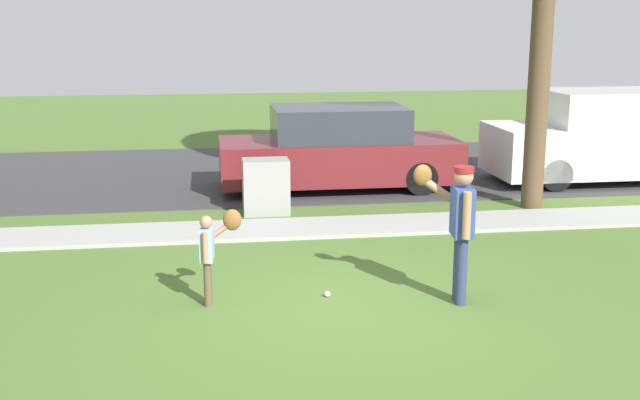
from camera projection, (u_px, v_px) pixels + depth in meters
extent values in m
plane|color=#4C6B2D|center=(312.00, 231.00, 12.72)|extent=(48.00, 48.00, 0.00)
cube|color=#A3A39E|center=(311.00, 228.00, 12.81)|extent=(36.00, 1.20, 0.06)
cube|color=#38383A|center=(281.00, 171.00, 17.63)|extent=(36.00, 6.80, 0.02)
cylinder|color=navy|center=(461.00, 271.00, 9.37)|extent=(0.13, 0.13, 0.83)
cylinder|color=navy|center=(459.00, 267.00, 9.53)|extent=(0.13, 0.13, 0.83)
cube|color=#33478C|center=(462.00, 212.00, 9.30)|extent=(0.27, 0.42, 0.59)
sphere|color=#A87A5B|center=(464.00, 177.00, 9.20)|extent=(0.22, 0.22, 0.22)
cylinder|color=maroon|center=(464.00, 169.00, 9.18)|extent=(0.24, 0.24, 0.07)
cylinder|color=#A87A5B|center=(467.00, 215.00, 9.05)|extent=(0.10, 0.10, 0.55)
cylinder|color=#A87A5B|center=(438.00, 190.00, 9.48)|extent=(0.52, 0.15, 0.40)
ellipsoid|color=brown|center=(423.00, 175.00, 9.43)|extent=(0.23, 0.16, 0.26)
cylinder|color=brown|center=(208.00, 281.00, 9.45)|extent=(0.09, 0.09, 0.55)
cylinder|color=brown|center=(207.00, 284.00, 9.35)|extent=(0.09, 0.09, 0.55)
cube|color=#8CADC6|center=(207.00, 245.00, 9.30)|extent=(0.18, 0.28, 0.39)
sphere|color=#A87A5B|center=(206.00, 222.00, 9.23)|extent=(0.15, 0.15, 0.15)
cylinder|color=#A87A5B|center=(222.00, 230.00, 9.43)|extent=(0.34, 0.10, 0.26)
ellipsoid|color=brown|center=(232.00, 220.00, 9.40)|extent=(0.23, 0.16, 0.26)
cylinder|color=#A87A5B|center=(205.00, 248.00, 9.13)|extent=(0.06, 0.06, 0.37)
sphere|color=white|center=(327.00, 294.00, 9.71)|extent=(0.07, 0.07, 0.07)
cube|color=gray|center=(266.00, 187.00, 13.77)|extent=(0.80, 0.55, 0.96)
cylinder|color=brown|center=(540.00, 67.00, 13.77)|extent=(0.38, 0.38, 5.03)
cube|color=maroon|center=(339.00, 159.00, 15.74)|extent=(4.70, 1.90, 0.80)
cube|color=#2D333D|center=(339.00, 123.00, 15.58)|extent=(2.59, 1.75, 0.65)
cylinder|color=black|center=(269.00, 183.00, 14.79)|extent=(0.64, 0.22, 0.64)
cylinder|color=black|center=(263.00, 166.00, 16.41)|extent=(0.64, 0.22, 0.64)
cylinder|color=black|center=(421.00, 178.00, 15.19)|extent=(0.64, 0.22, 0.64)
cylinder|color=black|center=(400.00, 163.00, 16.81)|extent=(0.64, 0.22, 0.64)
cube|color=silver|center=(610.00, 148.00, 16.48)|extent=(5.00, 1.95, 1.00)
cube|color=silver|center=(613.00, 107.00, 16.29)|extent=(2.75, 1.79, 0.70)
cylinder|color=black|center=(556.00, 175.00, 15.51)|extent=(0.64, 0.22, 0.64)
cylinder|color=black|center=(521.00, 160.00, 17.18)|extent=(0.64, 0.22, 0.64)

